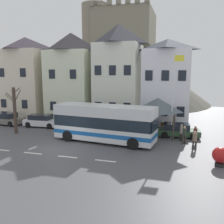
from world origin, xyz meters
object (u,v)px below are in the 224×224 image
(pedestrian_02, at_px, (184,135))
(flagpole, at_px, (173,91))
(hilltop_castle, at_px, (125,70))
(bus_shelter, at_px, (158,105))
(parked_car_00, at_px, (178,130))
(public_bench, at_px, (167,127))
(parked_car_01, at_px, (42,121))
(pedestrian_01, at_px, (181,132))
(parked_car_02, at_px, (6,119))
(townhouse_03, at_px, (167,83))
(bare_tree_00, at_px, (15,110))
(pedestrian_03, at_px, (195,139))
(pedestrian_00, at_px, (195,133))
(townhouse_01, at_px, (72,77))
(townhouse_02, at_px, (119,74))
(transit_bus, at_px, (104,123))
(harbour_buoy, at_px, (220,156))
(townhouse_00, at_px, (27,78))

(pedestrian_02, distance_m, flagpole, 4.20)
(hilltop_castle, relative_size, pedestrian_02, 21.60)
(bus_shelter, distance_m, parked_car_00, 3.17)
(pedestrian_02, bearing_deg, public_bench, 110.89)
(parked_car_01, xyz_separation_m, pedestrian_01, (15.69, -1.73, 0.19))
(parked_car_02, height_order, pedestrian_02, pedestrian_02)
(hilltop_castle, relative_size, public_bench, 23.68)
(parked_car_00, bearing_deg, public_bench, 113.00)
(townhouse_03, relative_size, bare_tree_00, 2.11)
(parked_car_01, relative_size, pedestrian_03, 2.69)
(parked_car_00, height_order, pedestrian_00, pedestrian_00)
(townhouse_01, height_order, bus_shelter, townhouse_01)
(townhouse_02, distance_m, parked_car_02, 14.82)
(townhouse_02, bearing_deg, public_bench, -26.46)
(pedestrian_01, bearing_deg, hilltop_castle, 113.30)
(townhouse_02, distance_m, public_bench, 8.99)
(pedestrian_01, bearing_deg, transit_bus, -162.58)
(pedestrian_03, xyz_separation_m, flagpole, (-1.97, 3.01, 3.63))
(parked_car_01, bearing_deg, pedestrian_02, -10.62)
(parked_car_01, xyz_separation_m, harbour_buoy, (18.29, -7.39, 0.06))
(bare_tree_00, bearing_deg, townhouse_03, 30.03)
(hilltop_castle, height_order, pedestrian_02, hilltop_castle)
(parked_car_01, xyz_separation_m, flagpole, (14.81, -0.94, 3.85))
(townhouse_00, height_order, pedestrian_00, townhouse_00)
(parked_car_00, bearing_deg, pedestrian_02, -80.13)
(parked_car_02, xyz_separation_m, pedestrian_00, (21.84, -1.98, 0.19))
(bare_tree_00, bearing_deg, parked_car_01, 75.30)
(pedestrian_02, distance_m, public_bench, 4.85)
(flagpole, bearing_deg, bare_tree_00, -170.86)
(townhouse_03, distance_m, pedestrian_02, 8.94)
(pedestrian_02, relative_size, pedestrian_03, 1.03)
(townhouse_03, xyz_separation_m, flagpole, (1.04, -5.96, -0.50))
(townhouse_03, relative_size, parked_car_02, 2.29)
(bus_shelter, distance_m, flagpole, 2.21)
(townhouse_01, height_order, townhouse_02, townhouse_02)
(townhouse_02, height_order, bus_shelter, townhouse_02)
(pedestrian_01, bearing_deg, public_bench, 111.69)
(townhouse_03, height_order, parked_car_00, townhouse_03)
(parked_car_01, bearing_deg, parked_car_00, -2.23)
(transit_bus, height_order, flagpole, flagpole)
(hilltop_castle, relative_size, pedestrian_03, 22.15)
(townhouse_02, xyz_separation_m, bare_tree_00, (-8.80, -8.57, -3.54))
(hilltop_castle, relative_size, harbour_buoy, 25.73)
(townhouse_02, xyz_separation_m, pedestrian_03, (8.88, -9.06, -5.11))
(townhouse_00, relative_size, bus_shelter, 2.91)
(townhouse_01, xyz_separation_m, parked_car_02, (-6.57, -4.95, -4.93))
(townhouse_03, distance_m, pedestrian_01, 8.16)
(parked_car_02, bearing_deg, parked_car_01, 4.51)
(bus_shelter, distance_m, pedestrian_02, 4.19)
(bus_shelter, xyz_separation_m, parked_car_01, (-13.31, 0.21, -2.39))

